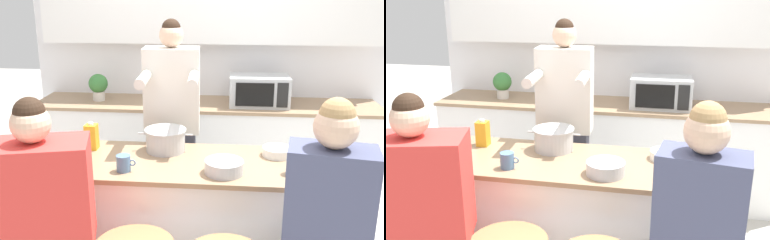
# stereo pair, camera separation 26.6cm
# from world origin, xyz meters

# --- Properties ---
(wall_back) EXTENTS (3.49, 0.22, 2.70)m
(wall_back) POSITION_xyz_m (0.00, 1.74, 1.54)
(wall_back) COLOR white
(wall_back) RESTS_ON ground_plane
(back_counter) EXTENTS (3.24, 0.61, 0.92)m
(back_counter) POSITION_xyz_m (0.00, 1.45, 0.46)
(back_counter) COLOR white
(back_counter) RESTS_ON ground_plane
(kitchen_island) EXTENTS (1.75, 0.65, 0.92)m
(kitchen_island) POSITION_xyz_m (0.00, 0.00, 0.46)
(kitchen_island) COLOR black
(kitchen_island) RESTS_ON ground_plane
(person_cooking) EXTENTS (0.43, 0.58, 1.75)m
(person_cooking) POSITION_xyz_m (-0.19, 0.51, 0.87)
(person_cooking) COLOR #383842
(person_cooking) RESTS_ON ground_plane
(cooking_pot) EXTENTS (0.36, 0.28, 0.15)m
(cooking_pot) POSITION_xyz_m (-0.19, 0.17, 0.99)
(cooking_pot) COLOR #B7BABC
(cooking_pot) RESTS_ON kitchen_island
(fruit_bowl) EXTENTS (0.19, 0.19, 0.06)m
(fruit_bowl) POSITION_xyz_m (0.55, 0.15, 0.94)
(fruit_bowl) COLOR white
(fruit_bowl) RESTS_ON kitchen_island
(mixing_bowl_steel) EXTENTS (0.23, 0.23, 0.08)m
(mixing_bowl_steel) POSITION_xyz_m (0.21, -0.16, 0.95)
(mixing_bowl_steel) COLOR #B7BABC
(mixing_bowl_steel) RESTS_ON kitchen_island
(coffee_cup_near) EXTENTS (0.12, 0.08, 0.10)m
(coffee_cup_near) POSITION_xyz_m (-0.38, -0.19, 0.96)
(coffee_cup_near) COLOR #4C7099
(coffee_cup_near) RESTS_ON kitchen_island
(coffee_cup_far) EXTENTS (0.11, 0.08, 0.09)m
(coffee_cup_far) POSITION_xyz_m (0.61, -0.14, 0.96)
(coffee_cup_far) COLOR #4C7099
(coffee_cup_far) RESTS_ON kitchen_island
(banana_bunch) EXTENTS (0.18, 0.13, 0.06)m
(banana_bunch) POSITION_xyz_m (-0.71, -0.19, 0.94)
(banana_bunch) COLOR yellow
(banana_bunch) RESTS_ON kitchen_island
(juice_carton) EXTENTS (0.08, 0.08, 0.19)m
(juice_carton) POSITION_xyz_m (-0.68, 0.16, 1.00)
(juice_carton) COLOR gold
(juice_carton) RESTS_ON kitchen_island
(microwave) EXTENTS (0.54, 0.34, 0.28)m
(microwave) POSITION_xyz_m (0.49, 1.41, 1.06)
(microwave) COLOR #B2B5B7
(microwave) RESTS_ON back_counter
(potted_plant) EXTENTS (0.18, 0.18, 0.26)m
(potted_plant) POSITION_xyz_m (-1.04, 1.45, 1.06)
(potted_plant) COLOR beige
(potted_plant) RESTS_ON back_counter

